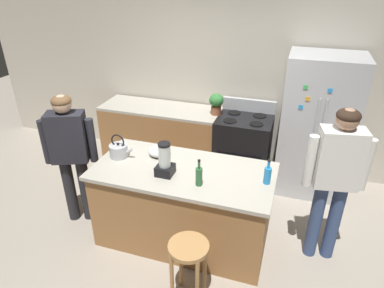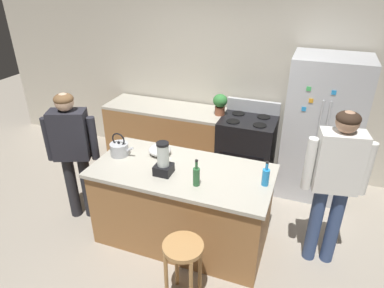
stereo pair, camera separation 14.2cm
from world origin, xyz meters
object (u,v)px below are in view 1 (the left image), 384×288
at_px(potted_plant, 216,103).
at_px(mixing_bowl, 160,151).
at_px(kitchen_island, 183,205).
at_px(bottle_olive_oil, 199,176).
at_px(person_by_island_left, 70,149).
at_px(stove_range, 243,147).
at_px(blender_appliance, 165,162).
at_px(person_by_sink_right, 335,174).
at_px(tea_kettle, 119,150).
at_px(refrigerator, 317,127).
at_px(bar_stool, 189,257).
at_px(bottle_soda, 268,175).

height_order(potted_plant, mixing_bowl, potted_plant).
bearing_deg(mixing_bowl, kitchen_island, -31.10).
height_order(kitchen_island, bottle_olive_oil, bottle_olive_oil).
bearing_deg(person_by_island_left, mixing_bowl, 14.86).
bearing_deg(potted_plant, stove_range, -3.48).
xyz_separation_m(kitchen_island, blender_appliance, (-0.14, -0.13, 0.60)).
xyz_separation_m(person_by_sink_right, tea_kettle, (-2.22, -0.17, -0.03)).
height_order(refrigerator, mixing_bowl, refrigerator).
bearing_deg(bottle_olive_oil, bar_stool, -82.25).
height_order(stove_range, mixing_bowl, stove_range).
bearing_deg(stove_range, mixing_bowl, -118.60).
relative_size(bar_stool, bottle_olive_oil, 2.35).
bearing_deg(person_by_sink_right, kitchen_island, -171.65).
xyz_separation_m(person_by_sink_right, blender_appliance, (-1.60, -0.35, 0.04)).
distance_m(kitchen_island, mixing_bowl, 0.65).
bearing_deg(person_by_island_left, stove_range, 42.97).
height_order(stove_range, potted_plant, potted_plant).
distance_m(person_by_island_left, mixing_bowl, 1.01).
relative_size(bar_stool, mixing_bowl, 2.64).
relative_size(bar_stool, bottle_soda, 2.54).
bearing_deg(bar_stool, tea_kettle, 143.54).
distance_m(bar_stool, potted_plant, 2.39).
bearing_deg(bottle_olive_oil, blender_appliance, 168.71).
bearing_deg(refrigerator, mixing_bowl, -141.99).
height_order(bar_stool, bottle_olive_oil, bottle_olive_oil).
bearing_deg(potted_plant, person_by_sink_right, -41.52).
bearing_deg(person_by_sink_right, person_by_island_left, -174.59).
distance_m(person_by_sink_right, tea_kettle, 2.22).
distance_m(refrigerator, bottle_soda, 1.55).
distance_m(person_by_sink_right, potted_plant, 2.02).
xyz_separation_m(bottle_olive_oil, mixing_bowl, (-0.58, 0.42, -0.05)).
xyz_separation_m(stove_range, bottle_olive_oil, (-0.14, -1.73, 0.55)).
height_order(stove_range, blender_appliance, blender_appliance).
bearing_deg(stove_range, potted_plant, 176.52).
distance_m(person_by_island_left, bottle_olive_oil, 1.56).
bearing_deg(bar_stool, person_by_island_left, 156.98).
bearing_deg(person_by_sink_right, blender_appliance, -167.71).
distance_m(stove_range, bar_stool, 2.27).
xyz_separation_m(refrigerator, blender_appliance, (-1.45, -1.63, 0.13)).
bearing_deg(blender_appliance, bar_stool, -53.47).
distance_m(potted_plant, blender_appliance, 1.69).
bearing_deg(kitchen_island, bottle_soda, 1.55).
xyz_separation_m(person_by_sink_right, potted_plant, (-1.51, 1.34, 0.06)).
height_order(bar_stool, blender_appliance, blender_appliance).
xyz_separation_m(refrigerator, bottle_olive_oil, (-1.07, -1.71, 0.08)).
xyz_separation_m(bar_stool, mixing_bowl, (-0.65, 0.95, 0.46)).
distance_m(kitchen_island, person_by_sink_right, 1.58).
bearing_deg(bottle_soda, blender_appliance, -170.96).
xyz_separation_m(person_by_sink_right, mixing_bowl, (-1.81, -0.01, -0.05)).
bearing_deg(person_by_island_left, bottle_soda, 1.90).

